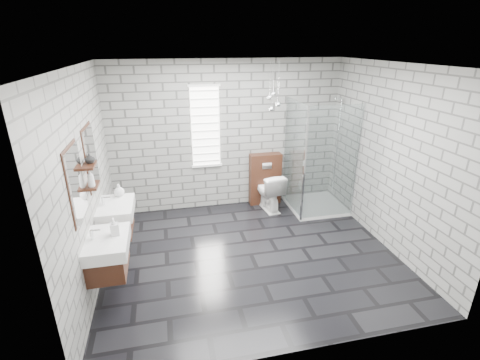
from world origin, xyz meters
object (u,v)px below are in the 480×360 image
object	(u,v)px
vanity_left	(104,245)
shower_enclosure	(315,185)
cistern_panel	(265,179)
toilet	(269,191)
vanity_right	(113,210)

from	to	relation	value
vanity_left	shower_enclosure	world-z (taller)	shower_enclosure
cistern_panel	toilet	xyz separation A→B (m)	(0.00, -0.27, -0.14)
vanity_left	cistern_panel	xyz separation A→B (m)	(2.61, 2.24, -0.26)
cistern_panel	shower_enclosure	bearing A→B (deg)	-32.94
toilet	vanity_left	bearing A→B (deg)	29.68
vanity_left	shower_enclosure	distance (m)	3.83
vanity_left	cistern_panel	world-z (taller)	vanity_left
vanity_left	toilet	world-z (taller)	vanity_left
vanity_left	vanity_right	distance (m)	0.92
vanity_left	vanity_right	xyz separation A→B (m)	(0.00, 0.92, 0.00)
vanity_right	toilet	xyz separation A→B (m)	(2.61, 1.05, -0.40)
vanity_left	shower_enclosure	xyz separation A→B (m)	(3.41, 1.72, -0.25)
vanity_left	vanity_right	size ratio (longest dim) A/B	1.00
cistern_panel	toilet	world-z (taller)	cistern_panel
cistern_panel	toilet	bearing A→B (deg)	-90.00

